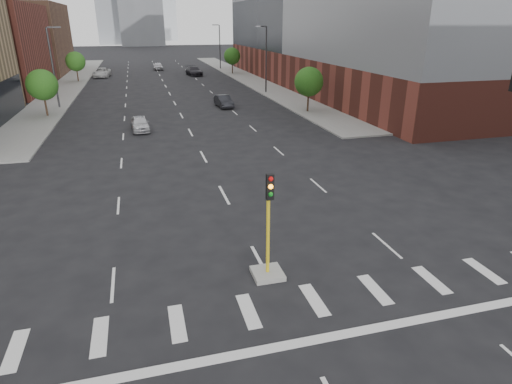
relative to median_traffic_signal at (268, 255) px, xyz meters
name	(u,v)px	position (x,y,z in m)	size (l,w,h in m)	color
sidewalk_left_far	(72,83)	(-15.00, 65.03, -0.90)	(5.00, 92.00, 0.15)	gray
sidewalk_right_far	(245,77)	(15.00, 65.03, -0.90)	(5.00, 92.00, 0.15)	gray
building_left_far_b	(9,39)	(-27.50, 83.03, 5.53)	(20.00, 24.00, 13.00)	brown
building_right_main	(356,12)	(29.50, 51.03, 10.03)	(24.00, 70.00, 22.00)	brown
median_traffic_signal	(268,255)	(0.00, 0.00, 0.00)	(1.20, 1.20, 4.40)	#999993
streetlight_right_a	(266,57)	(13.41, 46.03, 4.04)	(1.60, 0.22, 9.07)	#2D2D30
streetlight_right_b	(219,45)	(13.41, 81.03, 4.04)	(1.60, 0.22, 9.07)	#2D2D30
streetlight_left	(53,65)	(-13.41, 41.03, 4.04)	(1.60, 0.22, 9.07)	#2D2D30
tree_left_near	(42,85)	(-14.00, 36.03, 2.42)	(3.20, 3.20, 4.85)	#382619
tree_left_far	(75,61)	(-14.00, 66.03, 2.42)	(3.20, 3.20, 4.85)	#382619
tree_right_near	(309,82)	(14.00, 31.03, 2.42)	(3.20, 3.20, 4.85)	#382619
tree_right_far	(232,56)	(14.00, 71.03, 2.42)	(3.20, 3.20, 4.85)	#382619
car_near_left	(140,123)	(-4.45, 26.95, -0.29)	(1.62, 4.02, 1.37)	#BCBCC1
car_mid_right	(224,101)	(5.47, 36.75, -0.28)	(1.47, 4.23, 1.39)	black
car_far_left	(102,73)	(-10.50, 72.46, -0.15)	(2.74, 5.94, 1.65)	#B2B2B2
car_deep_right	(194,71)	(6.38, 70.76, -0.13)	(2.36, 5.81, 1.69)	#242328
car_distant	(158,66)	(0.31, 82.99, -0.20)	(1.83, 4.55, 1.55)	silver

